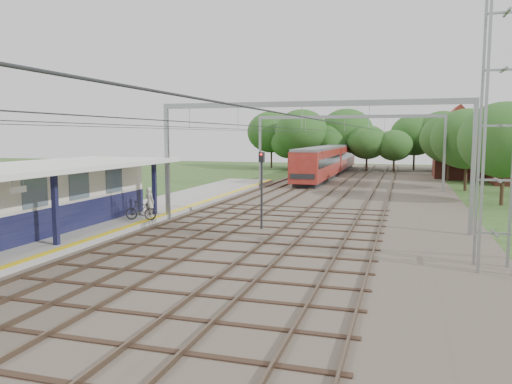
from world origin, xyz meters
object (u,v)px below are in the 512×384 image
(signal_post, at_px, (262,182))
(train, at_px, (330,159))
(bicycle, at_px, (141,211))
(person, at_px, (150,202))

(signal_post, bearing_deg, train, 108.64)
(bicycle, xyz_separation_m, train, (5.10, 38.49, 1.18))
(bicycle, bearing_deg, person, -1.54)
(person, relative_size, signal_post, 0.41)
(person, bearing_deg, bicycle, 112.25)
(bicycle, height_order, signal_post, signal_post)
(signal_post, bearing_deg, person, -169.48)
(bicycle, xyz_separation_m, signal_post, (6.95, 0.67, 1.76))
(bicycle, height_order, train, train)
(train, relative_size, signal_post, 8.26)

